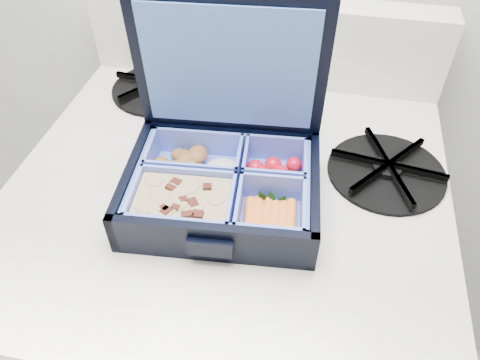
% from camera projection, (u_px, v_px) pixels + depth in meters
% --- Properties ---
extents(stove, '(0.59, 0.59, 0.89)m').
position_uv_depth(stove, '(233.00, 332.00, 0.96)').
color(stove, beige).
rests_on(stove, floor).
extents(bento_box, '(0.26, 0.21, 0.06)m').
position_uv_depth(bento_box, '(222.00, 188.00, 0.59)').
color(bento_box, black).
rests_on(bento_box, stove).
extents(burner_grate, '(0.18, 0.18, 0.02)m').
position_uv_depth(burner_grate, '(388.00, 167.00, 0.64)').
color(burner_grate, black).
rests_on(burner_grate, stove).
extents(burner_grate_rear, '(0.18, 0.18, 0.02)m').
position_uv_depth(burner_grate_rear, '(159.00, 85.00, 0.79)').
color(burner_grate_rear, black).
rests_on(burner_grate_rear, stove).
extents(fork, '(0.15, 0.10, 0.01)m').
position_uv_depth(fork, '(259.00, 148.00, 0.69)').
color(fork, silver).
rests_on(fork, stove).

